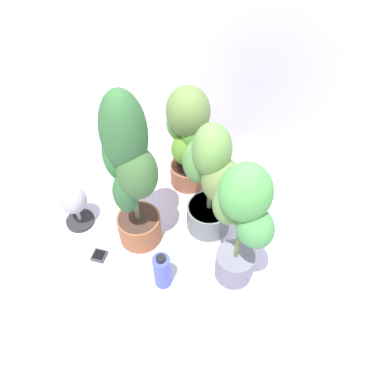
% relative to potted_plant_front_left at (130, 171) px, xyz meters
% --- Properties ---
extents(ground_plane, '(8.00, 8.00, 0.00)m').
position_rel_potted_plant_front_left_xyz_m(ground_plane, '(0.30, 0.14, -0.59)').
color(ground_plane, silver).
rests_on(ground_plane, ground).
extents(mylar_back_wall, '(3.20, 0.01, 2.00)m').
position_rel_potted_plant_front_left_xyz_m(mylar_back_wall, '(0.30, 0.99, 0.41)').
color(mylar_back_wall, silver).
rests_on(mylar_back_wall, ground).
extents(potted_plant_front_left, '(0.39, 0.31, 1.08)m').
position_rel_potted_plant_front_left_xyz_m(potted_plant_front_left, '(0.00, 0.00, 0.00)').
color(potted_plant_front_left, '#9A5834').
rests_on(potted_plant_front_left, ground).
extents(potted_plant_center, '(0.40, 0.32, 0.81)m').
position_rel_potted_plant_front_left_xyz_m(potted_plant_center, '(0.31, 0.30, -0.15)').
color(potted_plant_center, slate).
rests_on(potted_plant_center, ground).
extents(potted_plant_back_left, '(0.38, 0.38, 0.76)m').
position_rel_potted_plant_front_left_xyz_m(potted_plant_back_left, '(-0.01, 0.56, -0.16)').
color(potted_plant_back_left, '#93573B').
rests_on(potted_plant_back_left, ground).
extents(potted_plant_front_right, '(0.41, 0.31, 0.88)m').
position_rel_potted_plant_front_left_xyz_m(potted_plant_front_right, '(0.61, 0.08, -0.07)').
color(potted_plant_front_right, slate).
rests_on(potted_plant_front_right, ground).
extents(hygrometer_box, '(0.10, 0.10, 0.03)m').
position_rel_potted_plant_front_left_xyz_m(hygrometer_box, '(-0.12, -0.25, -0.58)').
color(hygrometer_box, '#2F3737').
rests_on(hygrometer_box, ground).
extents(floor_fan, '(0.22, 0.22, 0.30)m').
position_rel_potted_plant_front_left_xyz_m(floor_fan, '(-0.40, -0.11, -0.40)').
color(floor_fan, '#282829').
rests_on(floor_fan, ground).
extents(nutrient_bottle, '(0.10, 0.10, 0.26)m').
position_rel_potted_plant_front_left_xyz_m(nutrient_bottle, '(0.30, -0.18, -0.47)').
color(nutrient_bottle, '#4553C6').
rests_on(nutrient_bottle, ground).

